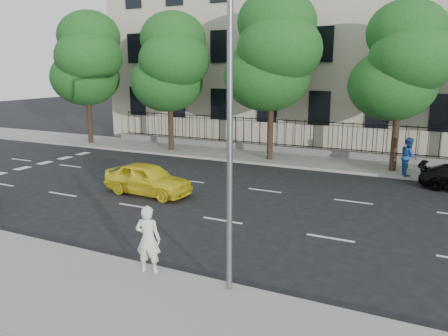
{
  "coord_description": "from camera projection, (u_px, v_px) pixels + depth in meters",
  "views": [
    {
      "loc": [
        6.69,
        -11.37,
        5.56
      ],
      "look_at": [
        -0.18,
        3.0,
        1.89
      ],
      "focal_mm": 35.0,
      "sensor_mm": 36.0,
      "label": 1
    }
  ],
  "objects": [
    {
      "name": "crosswalk",
      "position": [
        10.0,
        171.0,
        23.99
      ],
      "size": [
        0.5,
        12.1,
        0.01
      ],
      "primitive_type": null,
      "color": "silver",
      "rests_on": "ground"
    },
    {
      "name": "tree_c",
      "position": [
        274.0,
        53.0,
        25.19
      ],
      "size": [
        5.89,
        5.5,
        9.8
      ],
      "color": "#382619",
      "rests_on": "far_sidewalk"
    },
    {
      "name": "iron_fence",
      "position": [
        313.0,
        147.0,
        27.71
      ],
      "size": [
        30.0,
        0.5,
        2.2
      ],
      "color": "slate",
      "rests_on": "far_sidewalk"
    },
    {
      "name": "ground",
      "position": [
        189.0,
        244.0,
        14.06
      ],
      "size": [
        120.0,
        120.0,
        0.0
      ],
      "primitive_type": "plane",
      "color": "black",
      "rests_on": "ground"
    },
    {
      "name": "far_sidewalk",
      "position": [
        305.0,
        161.0,
        26.35
      ],
      "size": [
        60.0,
        4.0,
        0.15
      ],
      "primitive_type": "cube",
      "color": "gray",
      "rests_on": "ground"
    },
    {
      "name": "yellow_taxi",
      "position": [
        148.0,
        179.0,
        19.51
      ],
      "size": [
        4.23,
        1.92,
        1.41
      ],
      "primitive_type": "imported",
      "rotation": [
        0.0,
        0.0,
        1.51
      ],
      "color": "yellow",
      "rests_on": "ground"
    },
    {
      "name": "tree_a",
      "position": [
        88.0,
        60.0,
        31.14
      ],
      "size": [
        5.71,
        5.31,
        9.39
      ],
      "color": "#382619",
      "rests_on": "far_sidewalk"
    },
    {
      "name": "pedestrian_far",
      "position": [
        409.0,
        157.0,
        22.27
      ],
      "size": [
        0.98,
        1.12,
        1.96
      ],
      "primitive_type": "imported",
      "rotation": [
        0.0,
        0.0,
        1.86
      ],
      "color": "navy",
      "rests_on": "far_sidewalk"
    },
    {
      "name": "masonry_building",
      "position": [
        343.0,
        20.0,
        32.2
      ],
      "size": [
        34.6,
        12.11,
        18.5
      ],
      "color": "beige",
      "rests_on": "ground"
    },
    {
      "name": "lane_markings",
      "position": [
        246.0,
        204.0,
        18.23
      ],
      "size": [
        49.6,
        4.62,
        0.01
      ],
      "primitive_type": null,
      "color": "silver",
      "rests_on": "ground"
    },
    {
      "name": "woman_near",
      "position": [
        148.0,
        239.0,
        11.64
      ],
      "size": [
        0.77,
        0.61,
        1.88
      ],
      "primitive_type": "imported",
      "rotation": [
        0.0,
        0.0,
        3.39
      ],
      "color": "white",
      "rests_on": "near_sidewalk"
    },
    {
      "name": "near_sidewalk",
      "position": [
        106.0,
        301.0,
        10.53
      ],
      "size": [
        60.0,
        4.0,
        0.15
      ],
      "primitive_type": "cube",
      "color": "gray",
      "rests_on": "ground"
    },
    {
      "name": "tree_b",
      "position": [
        171.0,
        63.0,
        28.26
      ],
      "size": [
        5.53,
        5.12,
        8.97
      ],
      "color": "#382619",
      "rests_on": "far_sidewalk"
    },
    {
      "name": "street_light",
      "position": [
        239.0,
        86.0,
        10.3
      ],
      "size": [
        0.25,
        3.32,
        8.05
      ],
      "color": "slate",
      "rests_on": "near_sidewalk"
    },
    {
      "name": "tree_d",
      "position": [
        403.0,
        62.0,
        22.37
      ],
      "size": [
        5.34,
        4.94,
        8.84
      ],
      "color": "#382619",
      "rests_on": "far_sidewalk"
    }
  ]
}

